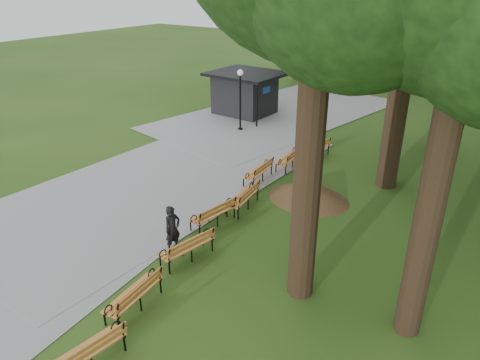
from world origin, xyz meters
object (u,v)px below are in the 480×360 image
Objects in this scene: bench_1 at (133,294)px; bench_3 at (213,213)px; kiosk at (245,93)px; dirt_mound at (309,190)px; bench_6 at (288,158)px; lamp_post at (240,87)px; bench_0 at (85,352)px; bench_5 at (258,171)px; bench_2 at (187,247)px; bench_7 at (314,149)px; bench_4 at (243,197)px; person at (173,229)px.

bench_1 is 4.59m from bench_3.
kiosk is 17.95m from bench_1.
bench_6 reaches higher than dirt_mound.
lamp_post reaches higher than kiosk.
bench_0 is 1.00× the size of bench_5.
bench_3 is 1.00× the size of bench_5.
bench_6 is (4.73, -3.09, -1.92)m from lamp_post.
bench_2 is (5.71, -10.97, -1.92)m from lamp_post.
bench_5 and bench_7 have the same top height.
bench_4 is at bearing -162.74° from bench_2.
bench_1 is 1.00× the size of bench_7.
bench_4 is 1.00× the size of bench_6.
kiosk is at bearing -110.43° from bench_7.
bench_0 is 1.00× the size of bench_4.
bench_0 is 1.99m from bench_1.
bench_7 is at bearing -167.14° from bench_0.
bench_6 is at bearing -33.11° from lamp_post.
lamp_post is at bearing -142.27° from bench_3.
dirt_mound is at bearing -37.67° from lamp_post.
bench_6 is at bearing -163.02° from bench_2.
kiosk is 13.53m from bench_3.
bench_5 is at bearing -157.83° from bench_2.
bench_0 is 6.58m from bench_3.
bench_0 and bench_3 have the same top height.
kiosk reaches higher than bench_7.
person reaches higher than bench_4.
kiosk reaches higher than bench_6.
bench_6 is at bearing 166.03° from bench_5.
bench_1 is 1.00× the size of bench_3.
person is 0.81× the size of bench_2.
bench_5 is (-1.28, 5.90, 0.00)m from bench_2.
bench_6 is (-2.16, 2.23, 0.05)m from dirt_mound.
bench_0 is at bearing -91.52° from dirt_mound.
bench_1 is 1.00× the size of bench_2.
lamp_post is 1.74× the size of bench_0.
dirt_mound is 1.39× the size of bench_0.
bench_7 is at bearing 158.97° from bench_6.
bench_3 is at bearing -153.30° from bench_2.
bench_4 is 1.00× the size of bench_5.
bench_7 is at bearing -14.79° from lamp_post.
kiosk is 2.17× the size of bench_1.
bench_6 is at bearing -168.49° from bench_3.
bench_5 is 3.78m from bench_7.
person reaches higher than dirt_mound.
kiosk is 2.17× the size of bench_2.
kiosk reaches higher than person.
dirt_mound is 5.77m from bench_2.
dirt_mound is 1.39× the size of bench_4.
kiosk is at bearing -142.15° from bench_3.
bench_0 is 1.00× the size of bench_3.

